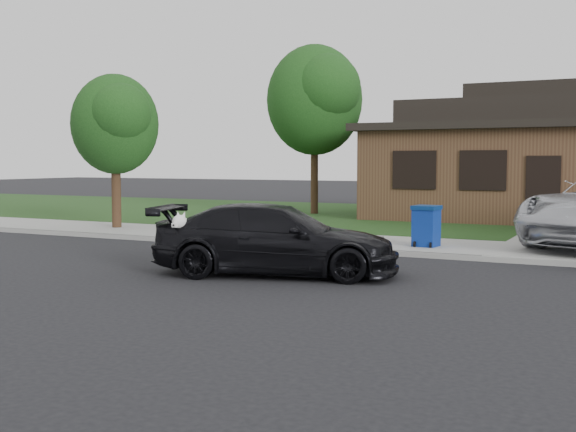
% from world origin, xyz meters
% --- Properties ---
extents(ground, '(120.00, 120.00, 0.00)m').
position_xyz_m(ground, '(0.00, 0.00, 0.00)').
color(ground, black).
rests_on(ground, ground).
extents(sidewalk, '(60.00, 3.00, 0.12)m').
position_xyz_m(sidewalk, '(0.00, 5.00, 0.06)').
color(sidewalk, gray).
rests_on(sidewalk, ground).
extents(curb, '(60.00, 0.12, 0.12)m').
position_xyz_m(curb, '(0.00, 3.50, 0.06)').
color(curb, gray).
rests_on(curb, ground).
extents(lawn, '(60.00, 13.00, 0.13)m').
position_xyz_m(lawn, '(0.00, 13.00, 0.07)').
color(lawn, '#193814').
rests_on(lawn, ground).
extents(sedan, '(4.89, 3.05, 1.32)m').
position_xyz_m(sedan, '(0.68, -0.06, 0.66)').
color(sedan, black).
rests_on(sedan, ground).
extents(recycling_bin, '(0.63, 0.65, 0.96)m').
position_xyz_m(recycling_bin, '(2.22, 4.62, 0.61)').
color(recycling_bin, navy).
rests_on(recycling_bin, sidewalk).
extents(house, '(12.60, 8.60, 4.65)m').
position_xyz_m(house, '(4.00, 15.00, 2.13)').
color(house, '#422B1C').
rests_on(house, ground).
extents(tree_0, '(3.78, 3.60, 6.34)m').
position_xyz_m(tree_0, '(-4.34, 12.88, 4.48)').
color(tree_0, '#332114').
rests_on(tree_0, ground).
extents(tree_2, '(2.73, 2.60, 4.59)m').
position_xyz_m(tree_2, '(-7.38, 5.11, 3.27)').
color(tree_2, '#332114').
rests_on(tree_2, ground).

